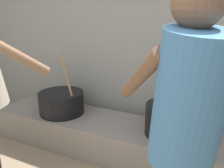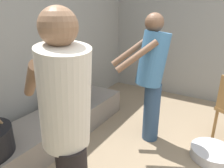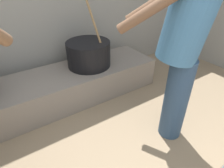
# 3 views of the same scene
# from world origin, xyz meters

# --- Properties ---
(hearth_ledge) EXTENTS (2.71, 0.60, 0.34)m
(hearth_ledge) POSITION_xyz_m (-0.13, 2.00, 0.17)
(hearth_ledge) COLOR slate
(hearth_ledge) RESTS_ON ground_plane
(cooking_pot_main) EXTENTS (0.49, 0.49, 0.74)m
(cooking_pot_main) POSITION_xyz_m (0.48, 2.03, 0.48)
(cooking_pot_main) COLOR black
(cooking_pot_main) RESTS_ON hearth_ledge
(cook_in_blue_shirt) EXTENTS (0.66, 0.70, 1.55)m
(cook_in_blue_shirt) POSITION_xyz_m (0.73, 1.00, 0.88)
(cook_in_blue_shirt) COLOR navy
(cook_in_blue_shirt) RESTS_ON ground_plane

